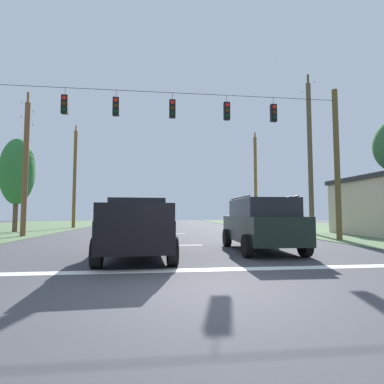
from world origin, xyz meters
name	(u,v)px	position (x,y,z in m)	size (l,w,h in m)	color
ground_plane	(202,293)	(0.00, 0.00, 0.00)	(120.00, 120.00, 0.00)	#3D3D42
stop_bar_stripe	(189,270)	(0.00, 2.18, 0.00)	(15.21, 0.45, 0.01)	white
lane_dash_0	(174,245)	(0.00, 8.18, 0.00)	(0.15, 2.50, 0.01)	white
lane_dash_1	(168,234)	(0.00, 16.03, 0.00)	(0.15, 2.50, 0.01)	white
lane_dash_2	(165,229)	(0.00, 22.77, 0.00)	(0.15, 2.50, 0.01)	white
lane_dash_3	(163,226)	(0.00, 29.70, 0.00)	(0.15, 2.50, 0.01)	white
overhead_signal_span	(174,149)	(0.08, 9.86, 4.76)	(18.24, 0.31, 8.38)	brown
pickup_truck	(137,228)	(-1.46, 4.72, 0.97)	(2.48, 5.49, 1.95)	black
suv_black	(261,223)	(3.16, 5.67, 1.06)	(2.33, 4.86, 2.05)	black
distant_car_crossing_white	(282,221)	(10.52, 20.67, 0.79)	(4.44, 2.30, 1.52)	silver
utility_pole_mid_right	(310,156)	(9.95, 14.36, 5.52)	(0.33, 1.79, 11.43)	brown
utility_pole_far_right	(256,181)	(10.07, 26.49, 5.07)	(0.34, 1.61, 10.48)	brown
utility_pole_mid_left	(25,165)	(-9.07, 14.46, 4.50)	(0.32, 1.83, 9.22)	brown
utility_pole_far_left	(75,178)	(-9.00, 25.72, 5.03)	(0.33, 1.63, 10.37)	brown
tree_roadside_far_right	(17,172)	(-11.64, 19.25, 4.68)	(2.53, 2.53, 7.31)	brown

